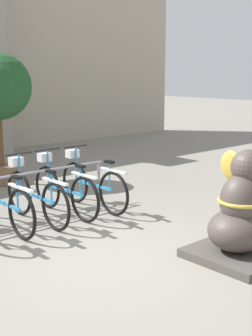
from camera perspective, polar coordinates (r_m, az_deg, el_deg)
ground_plane at (r=5.96m, az=-2.78°, el=-10.87°), size 60.00×60.00×0.00m
bike_rack at (r=7.39m, az=-11.62°, el=-1.90°), size 2.82×0.05×0.77m
bicycle_1 at (r=7.05m, az=-14.84°, el=-4.05°), size 0.48×1.78×1.02m
bicycle_2 at (r=7.31m, az=-11.01°, el=-3.30°), size 0.48×1.78×1.02m
bicycle_3 at (r=7.63m, az=-7.58°, el=-2.57°), size 0.48×1.78×1.02m
bicycle_4 at (r=7.92m, az=-4.15°, el=-1.96°), size 0.48×1.78×1.02m
elephant_statue at (r=5.96m, az=13.85°, el=-5.63°), size 1.06×1.06×1.60m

